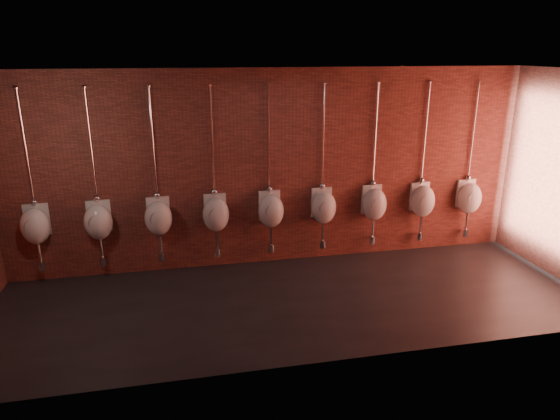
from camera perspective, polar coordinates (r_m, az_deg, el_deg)
The scene contains 11 objects.
ground at distance 7.31m, azimuth 1.73°, elevation -10.36°, with size 8.50×8.50×0.00m, color black.
room_shell at distance 6.60m, azimuth 1.89°, elevation 5.20°, with size 8.54×3.04×3.22m.
urinal_0 at distance 8.29m, azimuth -26.17°, elevation -1.56°, with size 0.46×0.41×2.72m.
urinal_1 at distance 8.11m, azimuth -20.05°, elevation -1.20°, with size 0.46×0.41×2.72m.
urinal_2 at distance 8.02m, azimuth -13.73°, elevation -0.81°, with size 0.46×0.41×2.72m.
urinal_3 at distance 8.03m, azimuth -7.35°, elevation -0.41°, with size 0.46×0.41×2.72m.
urinal_4 at distance 8.13m, azimuth -1.06°, elevation -0.01°, with size 0.46×0.41×2.72m.
urinal_5 at distance 8.34m, azimuth 5.00°, elevation 0.38°, with size 0.46×0.41×2.72m.
urinal_6 at distance 8.63m, azimuth 10.70°, elevation 0.74°, with size 0.46×0.41×2.72m.
urinal_7 at distance 9.00m, azimuth 15.98°, elevation 1.07°, with size 0.46×0.41×2.72m.
urinal_8 at distance 9.45m, azimuth 20.81°, elevation 1.36°, with size 0.46×0.41×2.72m.
Camera 1 is at (-1.53, -6.26, 3.47)m, focal length 32.00 mm.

